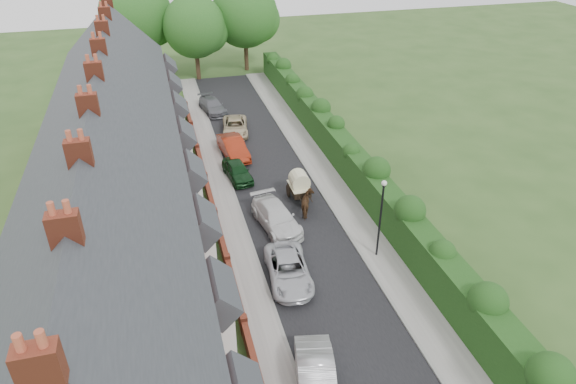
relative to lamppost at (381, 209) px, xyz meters
name	(u,v)px	position (x,y,z in m)	size (l,w,h in m)	color
ground	(346,313)	(-3.40, -4.00, -3.30)	(140.00, 140.00, 0.00)	#2D4C1E
road	(283,205)	(-3.90, 7.00, -3.29)	(6.00, 58.00, 0.02)	black
pavement_hedge_side	(339,196)	(0.20, 7.00, -3.24)	(2.20, 58.00, 0.12)	gray
pavement_house_side	(228,212)	(-7.75, 7.00, -3.24)	(1.70, 58.00, 0.12)	gray
kerb_hedge_side	(325,198)	(-0.85, 7.00, -3.23)	(0.18, 58.00, 0.13)	gray
kerb_house_side	(240,210)	(-6.95, 7.00, -3.23)	(0.18, 58.00, 0.13)	gray
hedge	(364,174)	(2.00, 7.00, -1.70)	(2.10, 58.00, 2.85)	#183C13
terrace_row	(116,174)	(-14.27, 5.98, 1.18)	(9.05, 40.50, 11.50)	#9B3327
garden_wall_row	(215,217)	(-8.75, 6.00, -2.84)	(0.35, 40.35, 1.10)	maroon
lamppost	(381,209)	(0.00, 0.00, 0.00)	(0.32, 0.32, 5.16)	black
tree_far_left	(198,28)	(-6.05, 36.08, 2.41)	(7.14, 6.80, 9.29)	#332316
tree_far_right	(248,15)	(-0.01, 38.08, 3.02)	(7.98, 7.60, 10.31)	#332316
tree_far_back	(140,17)	(-11.99, 39.08, 3.32)	(8.40, 8.00, 10.82)	#332316
car_silver_a	(316,380)	(-6.40, -8.20, -2.53)	(1.62, 4.63, 1.53)	#AEAFB3
car_silver_b	(289,270)	(-5.60, -0.68, -2.62)	(2.24, 4.86, 1.35)	silver
car_white	(276,217)	(-5.00, 4.55, -2.56)	(2.05, 5.05, 1.46)	silver
car_green	(237,171)	(-6.29, 11.52, -2.63)	(1.58, 3.92, 1.34)	black
car_red	(233,148)	(-5.93, 15.34, -2.52)	(1.65, 4.74, 1.56)	maroon
car_beige	(235,127)	(-5.00, 19.80, -2.65)	(2.16, 4.68, 1.30)	#C7B490
car_grey	(212,106)	(-6.25, 25.40, -2.64)	(1.85, 4.55, 1.32)	slate
horse	(308,204)	(-2.63, 5.41, -2.49)	(0.87, 1.91, 1.61)	#442B18
horse_cart	(299,184)	(-2.63, 7.47, -2.05)	(1.37, 3.02, 2.18)	black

